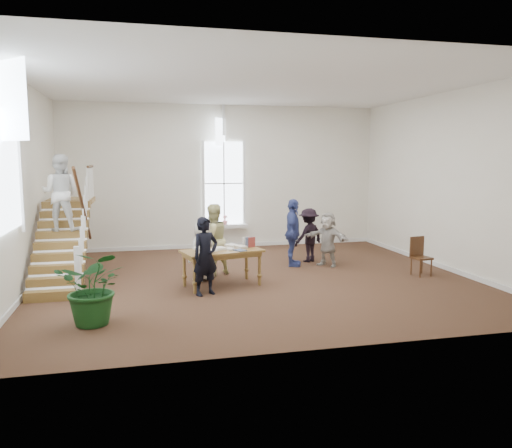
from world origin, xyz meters
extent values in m
plane|color=#402C19|center=(0.00, 0.00, 0.00)|extent=(10.00, 10.00, 0.00)
plane|color=silver|center=(0.00, 4.50, 2.25)|extent=(10.00, 0.00, 10.00)
plane|color=silver|center=(0.00, -4.50, 2.25)|extent=(10.00, 0.00, 10.00)
plane|color=silver|center=(-5.00, 0.00, 2.25)|extent=(0.00, 9.00, 9.00)
plane|color=silver|center=(5.00, 0.00, 2.25)|extent=(0.00, 9.00, 9.00)
plane|color=white|center=(0.00, 0.00, 4.50)|extent=(10.00, 10.00, 0.00)
cube|color=white|center=(0.00, 4.32, 0.70)|extent=(1.45, 0.28, 0.10)
plane|color=white|center=(0.00, 4.44, 2.05)|extent=(2.60, 0.00, 2.60)
plane|color=white|center=(0.00, 4.44, 3.65)|extent=(0.60, 0.60, 0.85)
plane|color=white|center=(-4.94, -1.50, 2.60)|extent=(0.00, 2.40, 2.40)
plane|color=white|center=(-4.94, -1.50, 3.90)|extent=(1.10, 1.10, 1.55)
cube|color=white|center=(0.00, 4.47, 0.06)|extent=(10.00, 0.04, 0.12)
imported|color=pink|center=(0.00, 4.29, 0.90)|extent=(0.17, 0.17, 0.30)
cube|color=brown|center=(-4.35, -0.80, 0.10)|extent=(1.10, 0.30, 0.20)
cube|color=brown|center=(-4.35, -0.50, 0.30)|extent=(1.10, 0.30, 0.20)
cube|color=brown|center=(-4.35, -0.20, 0.50)|extent=(1.10, 0.30, 0.20)
cube|color=brown|center=(-4.35, 0.10, 0.70)|extent=(1.10, 0.30, 0.20)
cube|color=brown|center=(-4.35, 0.40, 0.90)|extent=(1.10, 0.30, 0.20)
cube|color=brown|center=(-4.35, 0.70, 1.10)|extent=(1.10, 0.30, 0.20)
cube|color=brown|center=(-4.35, 1.00, 1.30)|extent=(1.10, 0.30, 0.20)
cube|color=brown|center=(-4.35, 1.30, 1.50)|extent=(1.10, 0.30, 0.20)
cube|color=brown|center=(-4.35, 1.60, 1.70)|extent=(1.10, 0.30, 0.20)
cube|color=brown|center=(-4.35, 2.50, 1.74)|extent=(1.10, 1.20, 0.12)
cube|color=white|center=(-3.86, -0.95, 0.55)|extent=(0.10, 0.10, 1.10)
cylinder|color=#341C0E|center=(-3.85, 0.40, 1.75)|extent=(0.07, 2.74, 1.86)
imported|color=silver|center=(-4.35, 0.70, 2.06)|extent=(0.94, 0.79, 1.72)
cube|color=brown|center=(-0.87, -0.44, 0.79)|extent=(1.89, 1.26, 0.05)
cube|color=brown|center=(-0.87, -0.44, 0.71)|extent=(1.75, 1.11, 0.10)
cylinder|color=brown|center=(-1.53, -0.95, 0.38)|extent=(0.07, 0.07, 0.76)
cylinder|color=brown|center=(-0.04, -0.58, 0.38)|extent=(0.07, 0.07, 0.76)
cylinder|color=brown|center=(-1.69, -0.30, 0.38)|extent=(0.07, 0.07, 0.76)
cylinder|color=brown|center=(-0.21, 0.07, 0.38)|extent=(0.07, 0.07, 0.76)
cube|color=silver|center=(-0.92, -0.40, 0.84)|extent=(0.29, 0.31, 0.05)
cube|color=beige|center=(-1.33, -0.71, 0.83)|extent=(0.31, 0.34, 0.03)
cube|color=tan|center=(-1.25, -0.75, 0.84)|extent=(0.32, 0.33, 0.05)
cube|color=silver|center=(-1.37, -0.34, 0.84)|extent=(0.22, 0.31, 0.06)
cube|color=#4C5972|center=(-0.50, -0.63, 0.82)|extent=(0.30, 0.32, 0.02)
cube|color=maroon|center=(-0.95, -0.35, 0.83)|extent=(0.25, 0.25, 0.03)
cube|color=white|center=(-1.11, -0.51, 0.83)|extent=(0.24, 0.25, 0.03)
cube|color=#BFB299|center=(-1.31, -0.51, 0.83)|extent=(0.23, 0.27, 0.03)
cube|color=silver|center=(-0.58, -0.08, 0.84)|extent=(0.32, 0.34, 0.05)
cube|color=beige|center=(-0.41, -0.31, 0.84)|extent=(0.27, 0.32, 0.06)
cube|color=tan|center=(-0.81, -0.37, 0.82)|extent=(0.29, 0.28, 0.02)
cube|color=silver|center=(-0.71, -0.46, 0.83)|extent=(0.25, 0.26, 0.04)
imported|color=black|center=(-1.32, -1.09, 0.82)|extent=(0.70, 0.61, 1.63)
imported|color=silver|center=(-1.22, 0.16, 0.71)|extent=(0.83, 0.73, 1.42)
imported|color=#CAC37E|center=(-0.92, 0.66, 0.87)|extent=(1.05, 0.96, 1.74)
imported|color=#374384|center=(1.29, 1.21, 0.89)|extent=(0.76, 1.13, 1.78)
imported|color=black|center=(1.89, 1.66, 0.74)|extent=(1.10, 0.93, 1.48)
imported|color=#B3ABA1|center=(2.19, 1.01, 0.72)|extent=(1.16, 1.31, 1.44)
imported|color=#133C15|center=(-3.40, -2.56, 0.65)|extent=(1.39, 1.28, 1.31)
cube|color=#341C0E|center=(4.00, -0.56, 0.43)|extent=(0.46, 0.46, 0.05)
cube|color=#341C0E|center=(3.97, -0.38, 0.70)|extent=(0.41, 0.10, 0.48)
cylinder|color=#341C0E|center=(3.86, -0.75, 0.21)|extent=(0.04, 0.04, 0.43)
cylinder|color=#341C0E|center=(4.19, -0.70, 0.21)|extent=(0.04, 0.04, 0.43)
cylinder|color=#341C0E|center=(3.81, -0.43, 0.21)|extent=(0.04, 0.04, 0.43)
cylinder|color=#341C0E|center=(4.14, -0.38, 0.21)|extent=(0.04, 0.04, 0.43)
camera|label=1|loc=(-2.60, -11.21, 2.80)|focal=35.00mm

